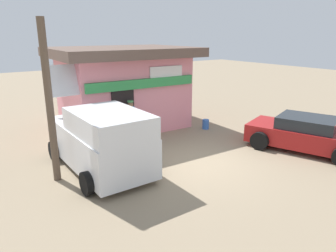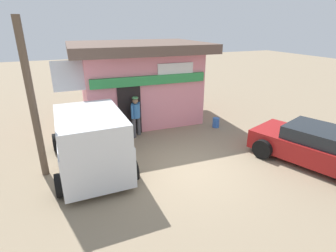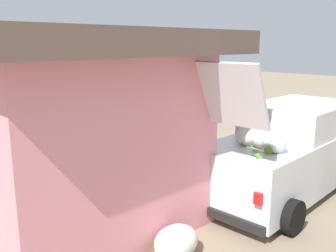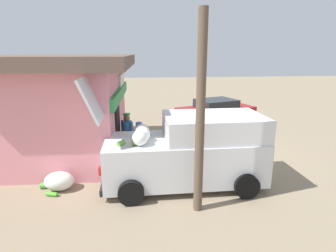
% 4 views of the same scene
% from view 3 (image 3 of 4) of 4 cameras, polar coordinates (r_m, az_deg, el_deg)
% --- Properties ---
extents(ground_plane, '(60.00, 60.00, 0.00)m').
position_cam_3_polar(ground_plane, '(11.23, 7.35, -4.40)').
color(ground_plane, gray).
extents(storefront_bar, '(5.92, 4.72, 3.44)m').
position_cam_3_polar(storefront_bar, '(7.43, -16.40, 0.78)').
color(storefront_bar, pink).
rests_on(storefront_bar, ground_plane).
extents(delivery_van, '(2.20, 4.69, 2.97)m').
position_cam_3_polar(delivery_van, '(8.51, 17.39, -3.65)').
color(delivery_van, silver).
rests_on(delivery_van, ground_plane).
extents(parked_sedan, '(3.07, 4.25, 1.21)m').
position_cam_3_polar(parked_sedan, '(14.52, -1.57, 1.95)').
color(parked_sedan, maroon).
rests_on(parked_sedan, ground_plane).
extents(vendor_standing, '(0.48, 0.48, 1.60)m').
position_cam_3_polar(vendor_standing, '(8.26, -0.66, -3.92)').
color(vendor_standing, '#4C4C51').
rests_on(vendor_standing, ground_plane).
extents(customer_bending, '(0.57, 0.83, 1.33)m').
position_cam_3_polar(customer_bending, '(7.55, 9.21, -6.21)').
color(customer_bending, '#4C4C51').
rests_on(customer_bending, ground_plane).
extents(unloaded_banana_pile, '(0.78, 0.92, 0.50)m').
position_cam_3_polar(unloaded_banana_pile, '(6.07, 1.09, -17.25)').
color(unloaded_banana_pile, silver).
rests_on(unloaded_banana_pile, ground_plane).
extents(paint_bucket, '(0.29, 0.29, 0.42)m').
position_cam_3_polar(paint_bucket, '(11.27, -11.76, -3.41)').
color(paint_bucket, blue).
rests_on(paint_bucket, ground_plane).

